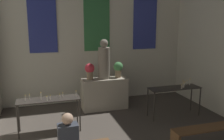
{
  "coord_description": "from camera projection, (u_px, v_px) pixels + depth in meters",
  "views": [
    {
      "loc": [
        -1.94,
        2.08,
        2.73
      ],
      "look_at": [
        0.0,
        8.38,
        1.37
      ],
      "focal_mm": 40.0,
      "sensor_mm": 36.0,
      "label": 1
    }
  ],
  "objects": [
    {
      "name": "wall_back",
      "position": [
        96.0,
        20.0,
        8.1
      ],
      "size": [
        6.3,
        0.16,
        5.28
      ],
      "color": "beige",
      "rests_on": "ground_plane"
    },
    {
      "name": "altar",
      "position": [
        104.0,
        93.0,
        7.66
      ],
      "size": [
        1.37,
        0.58,
        0.95
      ],
      "color": "#ADA38E",
      "rests_on": "ground_plane"
    },
    {
      "name": "statue",
      "position": [
        104.0,
        61.0,
        7.45
      ],
      "size": [
        0.35,
        0.35,
        1.18
      ],
      "color": "gray",
      "rests_on": "altar"
    },
    {
      "name": "flower_vase_left",
      "position": [
        90.0,
        70.0,
        7.38
      ],
      "size": [
        0.29,
        0.29,
        0.48
      ],
      "color": "#937A5B",
      "rests_on": "altar"
    },
    {
      "name": "flower_vase_right",
      "position": [
        118.0,
        68.0,
        7.63
      ],
      "size": [
        0.29,
        0.29,
        0.48
      ],
      "color": "#937A5B",
      "rests_on": "altar"
    },
    {
      "name": "candle_rack_left",
      "position": [
        49.0,
        103.0,
        6.01
      ],
      "size": [
        1.49,
        0.47,
        1.03
      ],
      "color": "#332D28",
      "rests_on": "ground_plane"
    },
    {
      "name": "candle_rack_right",
      "position": [
        175.0,
        91.0,
        7.0
      ],
      "size": [
        1.49,
        0.47,
        1.03
      ],
      "color": "#332D28",
      "rests_on": "ground_plane"
    },
    {
      "name": "pew_back_right",
      "position": [
        216.0,
        131.0,
        5.43
      ],
      "size": [
        2.05,
        0.36,
        0.45
      ],
      "color": "brown",
      "rests_on": "ground_plane"
    },
    {
      "name": "person_seated",
      "position": [
        68.0,
        133.0,
        4.43
      ],
      "size": [
        0.36,
        0.24,
        0.66
      ],
      "color": "#383D47",
      "rests_on": "pew_back_left"
    }
  ]
}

